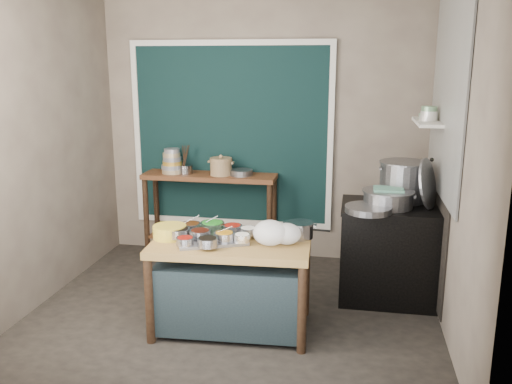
% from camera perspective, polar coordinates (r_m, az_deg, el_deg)
% --- Properties ---
extents(floor, '(3.50, 3.00, 0.02)m').
position_cam_1_polar(floor, '(4.89, -2.31, -12.49)').
color(floor, '#2B2621').
rests_on(floor, ground).
extents(back_wall, '(3.50, 0.02, 2.80)m').
position_cam_1_polar(back_wall, '(5.92, 0.77, 6.43)').
color(back_wall, '#796D5D').
rests_on(back_wall, floor).
extents(left_wall, '(0.02, 3.00, 2.80)m').
position_cam_1_polar(left_wall, '(5.13, -22.08, 4.34)').
color(left_wall, '#796D5D').
rests_on(left_wall, floor).
extents(right_wall, '(0.02, 3.00, 2.80)m').
position_cam_1_polar(right_wall, '(4.41, 20.45, 3.11)').
color(right_wall, '#796D5D').
rests_on(right_wall, floor).
extents(curtain_panel, '(2.10, 0.02, 1.90)m').
position_cam_1_polar(curtain_panel, '(5.95, -2.63, 5.97)').
color(curtain_panel, black).
rests_on(curtain_panel, back_wall).
extents(curtain_frame, '(2.22, 0.03, 2.02)m').
position_cam_1_polar(curtain_frame, '(5.94, -2.66, 5.96)').
color(curtain_frame, beige).
rests_on(curtain_frame, back_wall).
extents(tile_panel, '(0.02, 1.70, 1.70)m').
position_cam_1_polar(tile_panel, '(4.90, 19.52, 9.46)').
color(tile_panel, '#B2B2AA').
rests_on(tile_panel, right_wall).
extents(soot_patch, '(0.01, 1.30, 1.30)m').
position_cam_1_polar(soot_patch, '(5.19, 18.41, -3.20)').
color(soot_patch, black).
rests_on(soot_patch, right_wall).
extents(wall_shelf, '(0.22, 0.70, 0.03)m').
position_cam_1_polar(wall_shelf, '(5.20, 17.65, 7.03)').
color(wall_shelf, beige).
rests_on(wall_shelf, right_wall).
extents(prep_table, '(1.28, 0.78, 0.75)m').
position_cam_1_polar(prep_table, '(4.45, -2.58, -9.76)').
color(prep_table, olive).
rests_on(prep_table, floor).
extents(back_counter, '(1.45, 0.40, 0.95)m').
position_cam_1_polar(back_counter, '(6.00, -4.81, -2.55)').
color(back_counter, brown).
rests_on(back_counter, floor).
extents(stove_block, '(0.90, 0.68, 0.85)m').
position_cam_1_polar(stove_block, '(5.14, 14.00, -6.30)').
color(stove_block, black).
rests_on(stove_block, floor).
extents(stove_top, '(0.92, 0.69, 0.03)m').
position_cam_1_polar(stove_top, '(5.01, 14.28, -1.56)').
color(stove_top, black).
rests_on(stove_top, stove_block).
extents(condiment_tray, '(0.65, 0.57, 0.02)m').
position_cam_1_polar(condiment_tray, '(4.33, -4.72, -4.98)').
color(condiment_tray, gray).
rests_on(condiment_tray, prep_table).
extents(condiment_bowls, '(0.69, 0.54, 0.08)m').
position_cam_1_polar(condiment_bowls, '(4.34, -4.95, -4.29)').
color(condiment_bowls, gray).
rests_on(condiment_bowls, condiment_tray).
extents(yellow_basin, '(0.35, 0.35, 0.10)m').
position_cam_1_polar(yellow_basin, '(4.43, -9.07, -4.14)').
color(yellow_basin, gold).
rests_on(yellow_basin, prep_table).
extents(saucepan, '(0.26, 0.26, 0.13)m').
position_cam_1_polar(saucepan, '(4.39, 4.62, -3.99)').
color(saucepan, gray).
rests_on(saucepan, prep_table).
extents(plastic_bag_a, '(0.28, 0.24, 0.20)m').
position_cam_1_polar(plastic_bag_a, '(4.19, 1.48, -4.31)').
color(plastic_bag_a, white).
rests_on(plastic_bag_a, prep_table).
extents(plastic_bag_b, '(0.24, 0.21, 0.17)m').
position_cam_1_polar(plastic_bag_b, '(4.22, 3.24, -4.42)').
color(plastic_bag_b, white).
rests_on(plastic_bag_b, prep_table).
extents(bowl_stack, '(0.24, 0.24, 0.27)m').
position_cam_1_polar(bowl_stack, '(5.97, -8.82, 3.10)').
color(bowl_stack, tan).
rests_on(bowl_stack, back_counter).
extents(utensil_cup, '(0.21, 0.21, 0.10)m').
position_cam_1_polar(utensil_cup, '(5.92, -7.43, 2.38)').
color(utensil_cup, gray).
rests_on(utensil_cup, back_counter).
extents(ceramic_crock, '(0.28, 0.28, 0.17)m').
position_cam_1_polar(ceramic_crock, '(5.80, -3.71, 2.59)').
color(ceramic_crock, '#866849').
rests_on(ceramic_crock, back_counter).
extents(wide_bowl, '(0.29, 0.29, 0.06)m').
position_cam_1_polar(wide_bowl, '(5.79, -1.54, 2.07)').
color(wide_bowl, gray).
rests_on(wide_bowl, back_counter).
extents(stock_pot, '(0.61, 0.61, 0.37)m').
position_cam_1_polar(stock_pot, '(5.17, 15.27, 1.12)').
color(stock_pot, gray).
rests_on(stock_pot, stove_top).
extents(pot_lid, '(0.27, 0.46, 0.45)m').
position_cam_1_polar(pot_lid, '(4.94, 17.62, 0.85)').
color(pot_lid, gray).
rests_on(pot_lid, stove_top).
extents(steamer, '(0.62, 0.62, 0.15)m').
position_cam_1_polar(steamer, '(4.93, 13.73, -0.68)').
color(steamer, gray).
rests_on(steamer, stove_top).
extents(green_cloth, '(0.26, 0.20, 0.02)m').
position_cam_1_polar(green_cloth, '(4.91, 13.79, 0.29)').
color(green_cloth, slate).
rests_on(green_cloth, steamer).
extents(shallow_pan, '(0.53, 0.53, 0.05)m').
position_cam_1_polar(shallow_pan, '(4.73, 11.73, -1.78)').
color(shallow_pan, gray).
rests_on(shallow_pan, stove_top).
extents(shelf_bowl_stack, '(0.16, 0.16, 0.13)m').
position_cam_1_polar(shelf_bowl_stack, '(5.18, 17.72, 7.85)').
color(shelf_bowl_stack, silver).
rests_on(shelf_bowl_stack, wall_shelf).
extents(shelf_bowl_green, '(0.16, 0.16, 0.05)m').
position_cam_1_polar(shelf_bowl_green, '(5.36, 17.46, 7.63)').
color(shelf_bowl_green, gray).
rests_on(shelf_bowl_green, wall_shelf).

